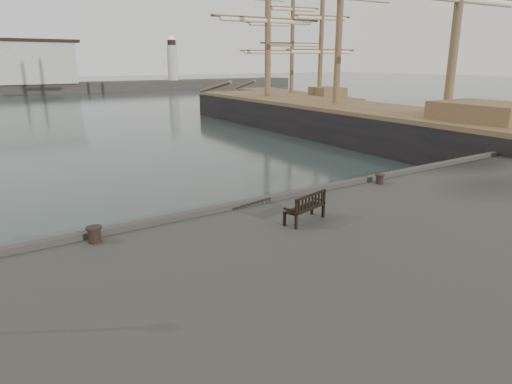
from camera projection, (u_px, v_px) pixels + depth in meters
The scene contains 6 objects.
ground at pixel (256, 243), 16.57m from camera, with size 400.00×400.00×0.00m, color black.
bench at pixel (305, 213), 14.09m from camera, with size 1.63×0.90×0.89m.
bollard_left at pixel (94, 234), 12.48m from camera, with size 0.43×0.43×0.45m, color black.
bollard_right at pixel (380, 179), 18.48m from camera, with size 0.37×0.37×0.39m, color black.
tall_ship_main at pixel (335, 125), 41.22m from camera, with size 10.62×41.62×30.91m.
tall_ship_far at pixel (291, 106), 59.28m from camera, with size 10.42×26.02×21.81m.
Camera 1 is at (-8.62, -12.78, 6.35)m, focal length 32.00 mm.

